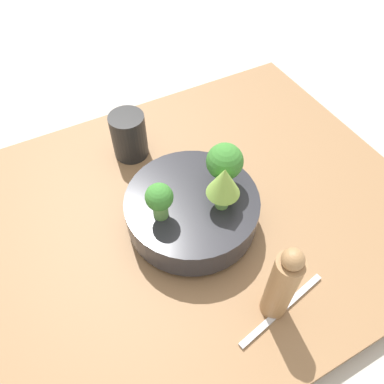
{
  "coord_description": "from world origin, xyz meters",
  "views": [
    {
      "loc": [
        -0.16,
        -0.38,
        0.63
      ],
      "look_at": [
        0.03,
        -0.02,
        0.13
      ],
      "focal_mm": 35.0,
      "sensor_mm": 36.0,
      "label": 1
    }
  ],
  "objects_px": {
    "pepper_mill": "(282,285)",
    "fork": "(282,309)",
    "cup": "(131,135)",
    "bowl": "(192,209)"
  },
  "relations": [
    {
      "from": "bowl",
      "to": "pepper_mill",
      "type": "xyz_separation_m",
      "value": [
        0.04,
        -0.21,
        0.04
      ]
    },
    {
      "from": "fork",
      "to": "cup",
      "type": "bearing_deg",
      "value": 99.43
    },
    {
      "from": "cup",
      "to": "fork",
      "type": "distance_m",
      "value": 0.46
    },
    {
      "from": "cup",
      "to": "bowl",
      "type": "bearing_deg",
      "value": -83.36
    },
    {
      "from": "pepper_mill",
      "to": "fork",
      "type": "xyz_separation_m",
      "value": [
        0.01,
        -0.01,
        -0.08
      ]
    },
    {
      "from": "bowl",
      "to": "pepper_mill",
      "type": "distance_m",
      "value": 0.22
    },
    {
      "from": "pepper_mill",
      "to": "fork",
      "type": "height_order",
      "value": "pepper_mill"
    },
    {
      "from": "bowl",
      "to": "fork",
      "type": "relative_size",
      "value": 1.32
    },
    {
      "from": "pepper_mill",
      "to": "fork",
      "type": "distance_m",
      "value": 0.08
    },
    {
      "from": "bowl",
      "to": "pepper_mill",
      "type": "height_order",
      "value": "pepper_mill"
    }
  ]
}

